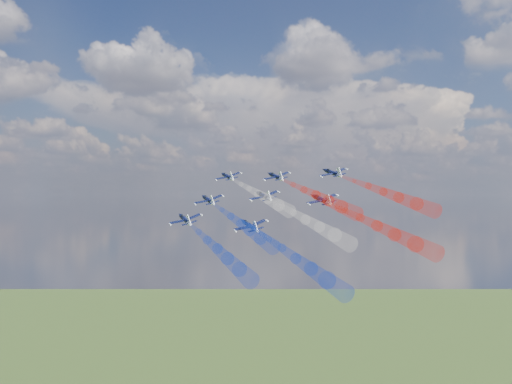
% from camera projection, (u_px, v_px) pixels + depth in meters
% --- Properties ---
extents(jet_lead, '(13.59, 13.77, 7.42)m').
position_uv_depth(jet_lead, '(228.00, 177.00, 171.10)').
color(jet_lead, black).
extents(trail_lead, '(27.50, 29.87, 12.77)m').
position_uv_depth(trail_lead, '(258.00, 194.00, 150.41)').
color(trail_lead, white).
extents(jet_inner_left, '(13.59, 13.77, 7.42)m').
position_uv_depth(jet_inner_left, '(208.00, 200.00, 153.69)').
color(jet_inner_left, black).
extents(trail_inner_left, '(27.50, 29.87, 12.77)m').
position_uv_depth(trail_inner_left, '(240.00, 223.00, 133.01)').
color(trail_inner_left, '#1737C6').
extents(jet_inner_right, '(13.59, 13.77, 7.42)m').
position_uv_depth(jet_inner_right, '(276.00, 176.00, 161.52)').
color(jet_inner_right, black).
extents(trail_inner_right, '(27.50, 29.87, 12.77)m').
position_uv_depth(trail_inner_right, '(316.00, 195.00, 140.83)').
color(trail_inner_right, red).
extents(jet_outer_left, '(13.59, 13.77, 7.42)m').
position_uv_depth(jet_outer_left, '(185.00, 219.00, 139.41)').
color(jet_outer_left, black).
extents(trail_outer_left, '(27.50, 29.87, 12.77)m').
position_uv_depth(trail_outer_left, '(217.00, 249.00, 118.72)').
color(trail_outer_left, '#1737C6').
extents(jet_center_third, '(13.59, 13.77, 7.42)m').
position_uv_depth(jet_center_third, '(264.00, 196.00, 148.05)').
color(jet_center_third, black).
extents(trail_center_third, '(27.50, 29.87, 12.77)m').
position_uv_depth(trail_center_third, '(306.00, 220.00, 127.36)').
color(trail_center_third, white).
extents(jet_outer_right, '(13.59, 13.77, 7.42)m').
position_uv_depth(jet_outer_right, '(332.00, 173.00, 155.30)').
color(jet_outer_right, black).
extents(trail_outer_right, '(27.50, 29.87, 12.77)m').
position_uv_depth(trail_outer_right, '(383.00, 192.00, 134.62)').
color(trail_outer_right, red).
extents(jet_rear_left, '(13.59, 13.77, 7.42)m').
position_uv_depth(jet_rear_left, '(250.00, 226.00, 132.17)').
color(jet_rear_left, black).
extents(trail_rear_left, '(27.50, 29.87, 12.77)m').
position_uv_depth(trail_rear_left, '(296.00, 258.00, 111.48)').
color(trail_rear_left, '#1737C6').
extents(jet_rear_right, '(13.59, 13.77, 7.42)m').
position_uv_depth(jet_rear_right, '(321.00, 200.00, 139.05)').
color(jet_rear_right, black).
extents(trail_rear_right, '(27.50, 29.87, 12.77)m').
position_uv_depth(trail_rear_right, '(377.00, 226.00, 118.36)').
color(trail_rear_right, red).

